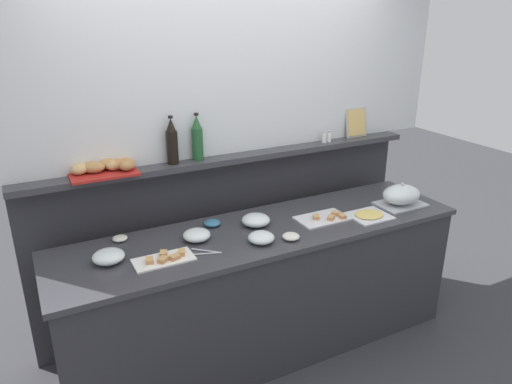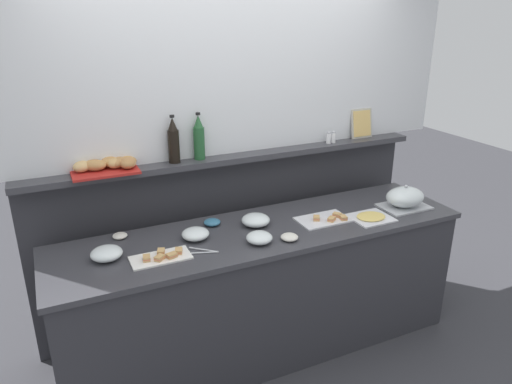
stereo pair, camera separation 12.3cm
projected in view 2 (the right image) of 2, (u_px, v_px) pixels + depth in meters
The scene contains 22 objects.
ground_plane at pixel (231, 302), 3.90m from camera, with size 12.00×12.00×0.00m, color #38383D.
buffet_counter at pixel (264, 290), 3.23m from camera, with size 2.71×0.69×0.92m.
back_ledge_unit at pixel (234, 231), 3.59m from camera, with size 2.88×0.22×1.29m.
upper_wall_panel at pixel (229, 56), 3.16m from camera, with size 3.48×0.08×1.31m, color silver.
sandwich_platter_front at pixel (325, 219), 3.19m from camera, with size 0.35×0.22×0.04m.
sandwich_platter_side at pixel (162, 257), 2.70m from camera, with size 0.34×0.17×0.04m.
cold_cuts_platter at pixel (371, 217), 3.22m from camera, with size 0.27×0.24×0.02m.
serving_cloche at pixel (405, 198), 3.38m from camera, with size 0.34×0.24×0.17m.
glass_bowl_large at pixel (107, 254), 2.69m from camera, with size 0.18×0.18×0.07m.
glass_bowl_medium at pixel (256, 220), 3.11m from camera, with size 0.19×0.19×0.07m.
glass_bowl_small at pixel (259, 238), 2.88m from camera, with size 0.16×0.16×0.06m.
glass_bowl_extra at pixel (195, 234), 2.92m from camera, with size 0.17×0.17×0.07m.
condiment_bowl_dark at pixel (212, 222), 3.12m from camera, with size 0.11×0.11×0.04m, color teal.
condiment_bowl_cream at pixel (289, 237), 2.91m from camera, with size 0.11×0.11×0.04m, color silver.
condiment_bowl_red at pixel (120, 236), 2.94m from camera, with size 0.09×0.09×0.03m, color silver.
serving_tongs at pixel (204, 251), 2.77m from camera, with size 0.18×0.13×0.01m.
wine_bottle_dark at pixel (173, 141), 3.10m from camera, with size 0.08×0.08×0.32m.
wine_bottle_green at pixel (199, 138), 3.18m from camera, with size 0.08×0.08×0.32m.
salt_shaker at pixel (329, 138), 3.59m from camera, with size 0.03×0.03×0.09m.
pepper_shaker at pixel (333, 137), 3.61m from camera, with size 0.03×0.03×0.09m.
bread_basket at pixel (111, 165), 2.98m from camera, with size 0.43×0.28×0.08m.
framed_picture at pixel (362, 123), 3.73m from camera, with size 0.19×0.05×0.23m.
Camera 2 is at (-1.22, -2.50, 2.23)m, focal length 33.50 mm.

